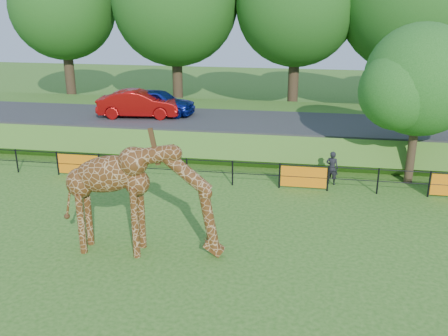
% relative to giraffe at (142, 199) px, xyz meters
% --- Properties ---
extents(ground, '(90.00, 90.00, 0.00)m').
position_rel_giraffe_xyz_m(ground, '(1.86, -1.69, -1.81)').
color(ground, '#2C6018').
rests_on(ground, ground).
extents(giraffe, '(5.08, 1.08, 3.61)m').
position_rel_giraffe_xyz_m(giraffe, '(0.00, 0.00, 0.00)').
color(giraffe, '#512C10').
rests_on(giraffe, ground).
extents(perimeter_fence, '(28.07, 0.10, 1.10)m').
position_rel_giraffe_xyz_m(perimeter_fence, '(1.86, 6.31, -1.26)').
color(perimeter_fence, black).
rests_on(perimeter_fence, ground).
extents(embankment, '(40.00, 9.00, 1.30)m').
position_rel_giraffe_xyz_m(embankment, '(1.86, 13.81, -1.16)').
color(embankment, '#2C6018').
rests_on(embankment, ground).
extents(road, '(40.00, 5.00, 0.12)m').
position_rel_giraffe_xyz_m(road, '(1.86, 12.31, -0.45)').
color(road, '#2A2A2C').
rests_on(road, embankment).
extents(car_blue, '(4.31, 2.04, 1.42)m').
position_rel_giraffe_xyz_m(car_blue, '(-3.34, 12.85, 0.32)').
color(car_blue, '#13259C').
rests_on(car_blue, road).
extents(car_red, '(4.56, 2.03, 1.45)m').
position_rel_giraffe_xyz_m(car_red, '(-4.17, 12.12, 0.34)').
color(car_red, '#A30C0B').
rests_on(car_red, road).
extents(visitor, '(0.61, 0.49, 1.47)m').
position_rel_giraffe_xyz_m(visitor, '(6.04, 7.15, -1.07)').
color(visitor, black).
rests_on(visitor, ground).
extents(tree_east, '(5.40, 4.71, 6.76)m').
position_rel_giraffe_xyz_m(tree_east, '(9.46, 7.94, 2.48)').
color(tree_east, '#2F2015').
rests_on(tree_east, ground).
extents(bg_tree_line, '(37.30, 8.80, 11.82)m').
position_rel_giraffe_xyz_m(bg_tree_line, '(3.75, 20.31, 5.39)').
color(bg_tree_line, '#2F2015').
rests_on(bg_tree_line, ground).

